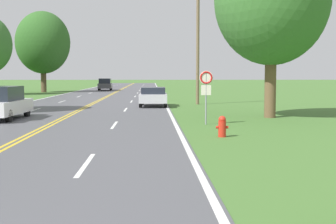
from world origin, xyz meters
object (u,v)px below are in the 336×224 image
at_px(tree_right_cluster, 43,43).
at_px(car_white_sedan_nearest, 0,103).
at_px(fire_hydrant, 222,126).
at_px(traffic_sign, 206,84).
at_px(car_dark_grey_van_mid_near, 105,84).
at_px(car_silver_sedan_approaching, 153,96).

relative_size(tree_right_cluster, car_white_sedan_nearest, 2.11).
bearing_deg(tree_right_cluster, fire_hydrant, -69.58).
relative_size(traffic_sign, car_dark_grey_van_mid_near, 0.48).
relative_size(car_white_sedan_nearest, car_silver_sedan_approaching, 1.09).
distance_m(traffic_sign, car_dark_grey_van_mid_near, 46.71).
bearing_deg(car_dark_grey_van_mid_near, tree_right_cluster, 133.22).
distance_m(tree_right_cluster, car_dark_grey_van_mid_near, 11.31).
bearing_deg(car_dark_grey_van_mid_near, fire_hydrant, -172.22).
height_order(car_white_sedan_nearest, car_dark_grey_van_mid_near, car_dark_grey_van_mid_near).
xyz_separation_m(tree_right_cluster, car_white_sedan_nearest, (6.05, -36.01, -5.37)).
distance_m(fire_hydrant, traffic_sign, 4.39).
bearing_deg(tree_right_cluster, car_white_sedan_nearest, -80.47).
bearing_deg(car_silver_sedan_approaching, traffic_sign, 11.70).
bearing_deg(car_white_sedan_nearest, traffic_sign, -104.00).
bearing_deg(traffic_sign, car_dark_grey_van_mid_near, 100.97).
bearing_deg(tree_right_cluster, car_silver_sedan_approaching, -62.94).
relative_size(car_white_sedan_nearest, car_dark_grey_van_mid_near, 0.97).
height_order(fire_hydrant, traffic_sign, traffic_sign).
bearing_deg(car_dark_grey_van_mid_near, car_white_sedan_nearest, 176.36).
height_order(car_white_sedan_nearest, car_silver_sedan_approaching, car_white_sedan_nearest).
bearing_deg(car_silver_sedan_approaching, car_white_sedan_nearest, -37.87).
height_order(fire_hydrant, car_dark_grey_van_mid_near, car_dark_grey_van_mid_near).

